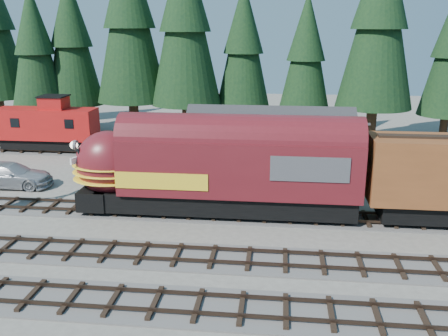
# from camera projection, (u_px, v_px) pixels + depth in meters

# --- Properties ---
(ground) EXTENTS (120.00, 120.00, 0.00)m
(ground) POSITION_uv_depth(u_px,v_px,m) (262.00, 244.00, 26.47)
(ground) COLOR #6B665B
(ground) RESTS_ON ground
(track_siding) EXTENTS (68.00, 3.20, 0.33)m
(track_siding) POSITION_uv_depth(u_px,v_px,m) (436.00, 223.00, 29.19)
(track_siding) COLOR #4C4947
(track_siding) RESTS_ON ground
(track_spur) EXTENTS (32.00, 3.20, 0.33)m
(track_spur) POSITION_uv_depth(u_px,v_px,m) (159.00, 154.00, 44.72)
(track_spur) COLOR #4C4947
(track_spur) RESTS_ON ground
(depot) EXTENTS (12.80, 7.00, 5.30)m
(depot) POSITION_uv_depth(u_px,v_px,m) (269.00, 145.00, 35.67)
(depot) COLOR gold
(depot) RESTS_ON ground
(conifer_backdrop) EXTENTS (80.23, 21.59, 17.55)m
(conifer_backdrop) POSITION_uv_depth(u_px,v_px,m) (312.00, 32.00, 47.03)
(conifer_backdrop) COLOR black
(conifer_backdrop) RESTS_ON ground
(locomotive) EXTENTS (17.48, 3.47, 4.75)m
(locomotive) POSITION_uv_depth(u_px,v_px,m) (209.00, 172.00, 29.90)
(locomotive) COLOR black
(locomotive) RESTS_ON ground
(caboose) EXTENTS (9.08, 2.63, 4.72)m
(caboose) POSITION_uv_depth(u_px,v_px,m) (47.00, 126.00, 45.18)
(caboose) COLOR black
(caboose) RESTS_ON ground
(pickup_truck_a) EXTENTS (7.40, 5.48, 1.87)m
(pickup_truck_a) POSITION_uv_depth(u_px,v_px,m) (125.00, 171.00, 36.43)
(pickup_truck_a) COLOR black
(pickup_truck_a) RESTS_ON ground
(pickup_truck_b) EXTENTS (6.11, 2.68, 1.75)m
(pickup_truck_b) POSITION_uv_depth(u_px,v_px,m) (10.00, 175.00, 35.65)
(pickup_truck_b) COLOR #A7A9AE
(pickup_truck_b) RESTS_ON ground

